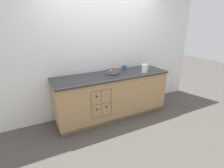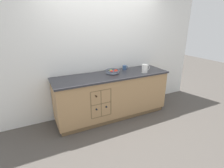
{
  "view_description": "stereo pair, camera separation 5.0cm",
  "coord_description": "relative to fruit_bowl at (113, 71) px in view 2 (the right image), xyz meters",
  "views": [
    {
      "loc": [
        -1.5,
        -2.9,
        1.89
      ],
      "look_at": [
        0.0,
        0.0,
        0.7
      ],
      "focal_mm": 28.0,
      "sensor_mm": 36.0,
      "label": 1
    },
    {
      "loc": [
        -1.45,
        -2.93,
        1.89
      ],
      "look_at": [
        0.0,
        0.0,
        0.7
      ],
      "focal_mm": 28.0,
      "sensor_mm": 36.0,
      "label": 2
    }
  ],
  "objects": [
    {
      "name": "ground_plane",
      "position": [
        -0.05,
        -0.07,
        -0.94
      ],
      "size": [
        14.0,
        14.0,
        0.0
      ],
      "primitive_type": "plane",
      "color": "#4C4742"
    },
    {
      "name": "fruit_bowl",
      "position": [
        0.0,
        0.0,
        0.0
      ],
      "size": [
        0.29,
        0.29,
        0.08
      ],
      "color": "#4C5666",
      "rests_on": "kitchen_island"
    },
    {
      "name": "white_pitcher",
      "position": [
        0.6,
        -0.24,
        0.05
      ],
      "size": [
        0.18,
        0.12,
        0.17
      ],
      "color": "white",
      "rests_on": "kitchen_island"
    },
    {
      "name": "kitchen_island",
      "position": [
        -0.05,
        -0.07,
        -0.49
      ],
      "size": [
        2.31,
        0.69,
        0.9
      ],
      "color": "brown",
      "rests_on": "ground_plane"
    },
    {
      "name": "ceramic_mug",
      "position": [
        0.35,
        0.13,
        0.0
      ],
      "size": [
        0.12,
        0.08,
        0.09
      ],
      "color": "#385684",
      "rests_on": "kitchen_island"
    },
    {
      "name": "back_wall",
      "position": [
        -0.05,
        0.32,
        0.33
      ],
      "size": [
        4.67,
        0.06,
        2.55
      ],
      "primitive_type": "cube",
      "color": "white",
      "rests_on": "ground_plane"
    }
  ]
}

